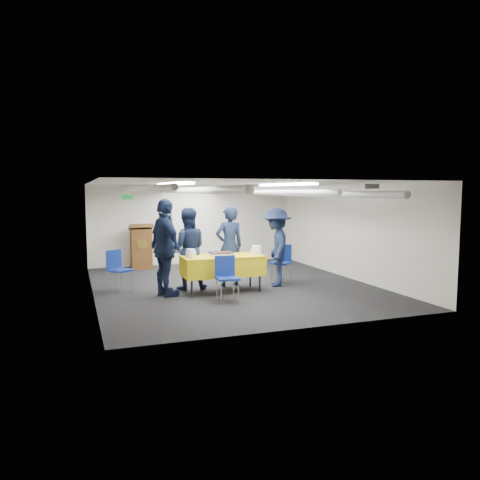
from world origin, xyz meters
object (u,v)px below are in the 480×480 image
at_px(sheet_cake, 221,254).
at_px(podium, 141,246).
at_px(chair_right, 282,259).
at_px(sailor_d, 276,247).
at_px(serving_table, 222,265).
at_px(sailor_a, 229,246).
at_px(sailor_b, 187,249).
at_px(sailor_c, 166,248).
at_px(chair_left, 117,266).
at_px(chair_near, 226,273).

relative_size(sheet_cake, podium, 0.38).
xyz_separation_m(chair_right, sailor_d, (-0.34, -0.42, 0.34)).
xyz_separation_m(serving_table, sailor_a, (0.33, 0.53, 0.34)).
relative_size(sailor_b, sailor_c, 0.90).
xyz_separation_m(sheet_cake, chair_left, (-2.04, 0.88, -0.28)).
xyz_separation_m(sheet_cake, sailor_a, (0.38, 0.58, 0.09)).
bearing_deg(sailor_c, sailor_b, -62.23).
xyz_separation_m(chair_left, sailor_d, (3.40, -0.66, 0.34)).
distance_m(sailor_a, sailor_b, 0.97).
distance_m(podium, sailor_d, 4.23).
bearing_deg(sailor_d, sailor_c, -65.19).
distance_m(sheet_cake, sailor_b, 0.82).
relative_size(chair_left, sailor_d, 0.50).
xyz_separation_m(serving_table, chair_left, (-2.08, 0.84, -0.03)).
height_order(serving_table, sheet_cake, sheet_cake).
xyz_separation_m(sheet_cake, podium, (-1.16, 3.61, -0.20)).
height_order(sailor_b, sailor_c, sailor_c).
relative_size(sheet_cake, sailor_b, 0.27).
distance_m(podium, chair_right, 4.12).
xyz_separation_m(chair_right, sailor_a, (-1.33, -0.07, 0.37)).
bearing_deg(chair_right, sheet_cake, -159.08).
bearing_deg(sailor_b, sailor_d, -178.31).
relative_size(chair_near, sailor_a, 0.48).
height_order(chair_left, sailor_c, sailor_c).
bearing_deg(sailor_b, sailor_a, -167.60).
distance_m(sheet_cake, podium, 3.80).
height_order(podium, sailor_d, sailor_d).
relative_size(sheet_cake, sailor_c, 0.24).
bearing_deg(sheet_cake, serving_table, 44.58).
relative_size(serving_table, sheet_cake, 3.57).
xyz_separation_m(chair_near, chair_left, (-1.91, 1.63, 0.00)).
bearing_deg(chair_right, serving_table, -159.93).
bearing_deg(podium, sheet_cake, -72.23).
bearing_deg(sailor_b, sailor_c, 53.87).
distance_m(chair_near, sailor_c, 1.37).
height_order(chair_near, sailor_b, sailor_b).
bearing_deg(serving_table, sailor_c, -179.56).
relative_size(sailor_a, sailor_d, 1.02).
bearing_deg(chair_left, sailor_a, -7.22).
height_order(chair_right, sailor_d, sailor_d).
relative_size(sheet_cake, chair_near, 0.55).
distance_m(podium, sailor_a, 3.41).
xyz_separation_m(sheet_cake, sailor_c, (-1.16, 0.04, 0.17)).
relative_size(sailor_b, sailor_d, 1.01).
distance_m(chair_near, sailor_a, 1.46).
height_order(podium, chair_left, podium).
bearing_deg(chair_left, sheet_cake, -23.49).
height_order(podium, chair_right, podium).
bearing_deg(sailor_c, chair_near, -141.86).
relative_size(chair_near, sailor_b, 0.49).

